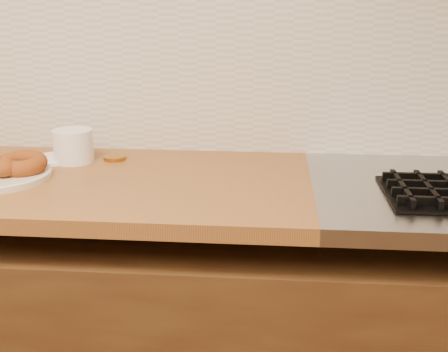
# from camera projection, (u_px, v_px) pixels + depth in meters

# --- Properties ---
(base_cabinet) EXTENTS (3.60, 0.60, 0.77)m
(base_cabinet) POSITION_uv_depth(u_px,v_px,m) (131.00, 344.00, 1.64)
(base_cabinet) COLOR #4C3316
(base_cabinet) RESTS_ON floor
(backsplash) EXTENTS (3.60, 0.02, 0.60)m
(backsplash) POSITION_uv_depth(u_px,v_px,m) (142.00, 52.00, 1.68)
(backsplash) COLOR beige
(backsplash) RESTS_ON wall_back
(ring_donut) EXTENTS (0.15, 0.16, 0.06)m
(ring_donut) POSITION_uv_depth(u_px,v_px,m) (23.00, 163.00, 1.48)
(ring_donut) COLOR brown
(ring_donut) RESTS_ON donut_plate
(plastic_tub) EXTENTS (0.13, 0.13, 0.09)m
(plastic_tub) POSITION_uv_depth(u_px,v_px,m) (73.00, 146.00, 1.61)
(plastic_tub) COLOR white
(plastic_tub) RESTS_ON butcher_block
(tub_lid) EXTENTS (0.18, 0.18, 0.01)m
(tub_lid) POSITION_uv_depth(u_px,v_px,m) (56.00, 159.00, 1.64)
(tub_lid) COLOR white
(tub_lid) RESTS_ON butcher_block
(brass_jar_lid) EXTENTS (0.07, 0.07, 0.01)m
(brass_jar_lid) POSITION_uv_depth(u_px,v_px,m) (115.00, 158.00, 1.65)
(brass_jar_lid) COLOR #A77021
(brass_jar_lid) RESTS_ON butcher_block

